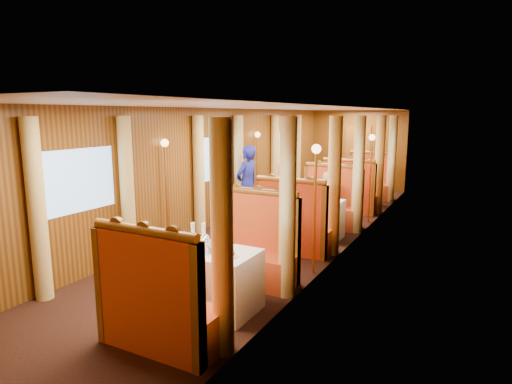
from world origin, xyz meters
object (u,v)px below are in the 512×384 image
Objects in this scene: banquette_near_aft at (253,253)px; rose_vase_mid at (315,191)px; banquette_far_aft at (369,184)px; passenger at (326,194)px; table_near at (214,280)px; table_far at (360,191)px; table_mid at (314,219)px; tea_tray at (201,251)px; teapot_left at (197,244)px; banquette_near_fwd at (158,309)px; banquette_mid_fwd at (293,229)px; teapot_back at (207,243)px; fruit_plate at (229,255)px; steward at (247,185)px; rose_vase_far at (360,170)px; banquette_far_fwd at (349,195)px; teapot_right at (205,247)px; banquette_mid_aft at (330,207)px.

banquette_near_aft is 2.55m from rose_vase_mid.
passenger is at bearing -90.00° from banquette_far_aft.
table_near and table_far have the same top height.
tea_tray is at bearing -91.90° from table_mid.
banquette_near_aft is at bearing 65.29° from teapot_left.
banquette_near_fwd is 1.28× the size of table_mid.
banquette_mid_fwd is 8.39× the size of teapot_back.
fruit_plate is at bearing -88.05° from banquette_far_aft.
banquette_near_aft is (0.00, 1.01, 0.05)m from table_near.
table_near is at bearing 36.42° from tea_tray.
table_mid is 6.10× the size of teapot_left.
steward reaches higher than banquette_mid_fwd.
banquette_near_aft is 3.72× the size of rose_vase_far.
steward is (-1.68, 2.86, 0.44)m from banquette_near_aft.
banquette_near_aft is at bearing -89.88° from rose_vase_far.
steward is at bearing 113.42° from table_near.
banquette_far_fwd is 8.05× the size of teapot_right.
passenger reaches higher than table_mid.
table_mid is at bearing -90.00° from table_far.
banquette_near_aft is 5.99m from table_far.
steward reaches higher than rose_vase_far.
rose_vase_mid is at bearing 87.97° from tea_tray.
rose_vase_mid is at bearing 89.86° from table_near.
banquette_mid_aft is 1.12m from rose_vase_mid.
banquette_far_fwd is at bearing 92.60° from fruit_plate.
rose_vase_mid reaches higher than teapot_left.
table_mid is at bearing -90.00° from banquette_far_fwd.
passenger is at bearing 83.19° from teapot_right.
table_near is 0.78× the size of banquette_far_aft.
teapot_back is (-0.06, 0.13, -0.00)m from teapot_right.
steward is at bearing 106.14° from teapot_right.
banquette_far_aft is at bearing 90.00° from banquette_far_fwd.
banquette_mid_aft is at bearing 90.00° from table_near.
banquette_near_aft is 8.39× the size of teapot_back.
fruit_plate is 7.06m from rose_vase_far.
banquette_mid_aft is 0.43m from passenger.
fruit_plate reaches higher than table_mid.
banquette_near_aft reaches higher than teapot_right.
rose_vase_mid is at bearing 89.81° from banquette_near_aft.
banquette_near_aft is at bearing 81.06° from teapot_right.
tea_tray is at bearing -91.58° from passenger.
passenger is (0.12, 4.19, -0.07)m from teapot_back.
steward is (-1.68, 0.37, 0.49)m from table_mid.
steward is (-1.66, -3.09, -0.07)m from rose_vase_far.
banquette_mid_fwd is 1.28× the size of table_far.
fruit_plate is at bearing -85.74° from rose_vase_mid.
steward reaches higher than tea_tray.
rose_vase_mid reaches higher than teapot_right.
teapot_right is at bearing -90.89° from table_mid.
passenger is at bearing 90.00° from banquette_near_aft.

